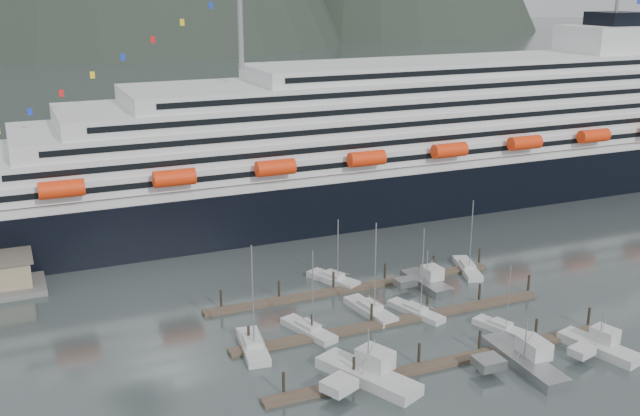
# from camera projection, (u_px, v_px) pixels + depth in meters

# --- Properties ---
(ground) EXTENTS (1600.00, 1600.00, 0.00)m
(ground) POSITION_uv_depth(u_px,v_px,m) (436.00, 325.00, 104.32)
(ground) COLOR #424E4D
(ground) RESTS_ON ground
(cruise_ship) EXTENTS (210.00, 30.40, 50.30)m
(cruise_ship) POSITION_uv_depth(u_px,v_px,m) (423.00, 146.00, 160.47)
(cruise_ship) COLOR black
(cruise_ship) RESTS_ON ground
(dock_near) EXTENTS (48.18, 2.28, 3.20)m
(dock_near) POSITION_uv_depth(u_px,v_px,m) (444.00, 362.00, 93.63)
(dock_near) COLOR #47382D
(dock_near) RESTS_ON ground
(dock_mid) EXTENTS (48.18, 2.28, 3.20)m
(dock_mid) POSITION_uv_depth(u_px,v_px,m) (394.00, 321.00, 105.06)
(dock_mid) COLOR #47382D
(dock_mid) RESTS_ON ground
(dock_far) EXTENTS (48.18, 2.28, 3.20)m
(dock_far) POSITION_uv_depth(u_px,v_px,m) (354.00, 287.00, 116.49)
(dock_far) COLOR #47382D
(dock_far) RESTS_ON ground
(sailboat_a) EXTENTS (4.25, 10.34, 15.37)m
(sailboat_a) POSITION_uv_depth(u_px,v_px,m) (253.00, 347.00, 97.21)
(sailboat_a) COLOR #B1B1B1
(sailboat_a) RESTS_ON ground
(sailboat_b) EXTENTS (5.19, 9.85, 12.63)m
(sailboat_b) POSITION_uv_depth(u_px,v_px,m) (309.00, 330.00, 101.96)
(sailboat_b) COLOR #B1B1B1
(sailboat_b) RESTS_ON ground
(sailboat_c) EXTENTS (4.23, 10.42, 14.52)m
(sailboat_c) POSITION_uv_depth(u_px,v_px,m) (370.00, 311.00, 107.99)
(sailboat_c) COLOR #B1B1B1
(sailboat_c) RESTS_ON ground
(sailboat_d) EXTENTS (5.05, 9.73, 13.60)m
(sailboat_d) POSITION_uv_depth(u_px,v_px,m) (416.00, 311.00, 107.78)
(sailboat_d) COLOR #B1B1B1
(sailboat_d) RESTS_ON ground
(sailboat_f) EXTENTS (6.38, 9.48, 11.15)m
(sailboat_f) POSITION_uv_depth(u_px,v_px,m) (333.00, 280.00, 119.25)
(sailboat_f) COLOR #B1B1B1
(sailboat_f) RESTS_ON ground
(sailboat_g) EXTENTS (5.49, 10.33, 12.89)m
(sailboat_g) POSITION_uv_depth(u_px,v_px,m) (467.00, 269.00, 123.81)
(sailboat_g) COLOR #B1B1B1
(sailboat_g) RESTS_ON ground
(sailboat_h) EXTENTS (4.97, 8.37, 10.17)m
(sailboat_h) POSITION_uv_depth(u_px,v_px,m) (501.00, 328.00, 102.59)
(sailboat_h) COLOR #B1B1B1
(sailboat_h) RESTS_ON ground
(trawler_a) EXTENTS (11.59, 14.12, 7.59)m
(trawler_a) POSITION_uv_depth(u_px,v_px,m) (367.00, 374.00, 89.42)
(trawler_a) COLOR #B1B1B1
(trawler_a) RESTS_ON ground
(trawler_c) EXTENTS (9.76, 13.88, 7.05)m
(trawler_c) POSITION_uv_depth(u_px,v_px,m) (523.00, 360.00, 92.98)
(trawler_c) COLOR gray
(trawler_c) RESTS_ON ground
(trawler_d) EXTENTS (8.59, 11.10, 6.30)m
(trawler_d) POSITION_uv_depth(u_px,v_px,m) (599.00, 346.00, 96.58)
(trawler_d) COLOR #B1B1B1
(trawler_d) RESTS_ON ground
(trawler_e) EXTENTS (7.89, 10.35, 6.60)m
(trawler_e) POSITION_uv_depth(u_px,v_px,m) (426.00, 282.00, 117.26)
(trawler_e) COLOR gray
(trawler_e) RESTS_ON ground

